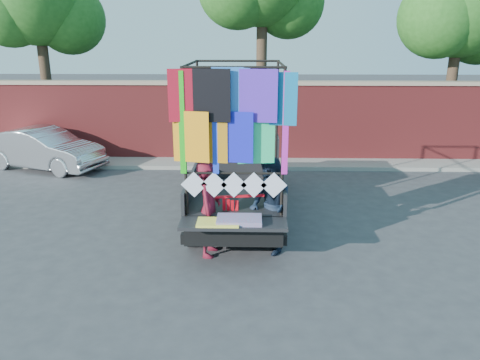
{
  "coord_description": "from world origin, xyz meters",
  "views": [
    {
      "loc": [
        0.68,
        -8.23,
        3.95
      ],
      "look_at": [
        0.47,
        0.17,
        1.38
      ],
      "focal_mm": 35.0,
      "sensor_mm": 36.0,
      "label": 1
    }
  ],
  "objects_px": {
    "woman": "(209,209)",
    "man": "(270,206)",
    "sedan": "(44,149)",
    "pickup_truck": "(238,172)"
  },
  "relations": [
    {
      "from": "woman",
      "to": "man",
      "type": "relative_size",
      "value": 0.98
    },
    {
      "from": "sedan",
      "to": "woman",
      "type": "xyz_separation_m",
      "value": [
        5.65,
        -5.88,
        0.27
      ]
    },
    {
      "from": "pickup_truck",
      "to": "woman",
      "type": "height_order",
      "value": "pickup_truck"
    },
    {
      "from": "woman",
      "to": "man",
      "type": "distance_m",
      "value": 1.15
    },
    {
      "from": "sedan",
      "to": "woman",
      "type": "relative_size",
      "value": 2.13
    },
    {
      "from": "pickup_truck",
      "to": "man",
      "type": "bearing_deg",
      "value": -74.59
    },
    {
      "from": "sedan",
      "to": "man",
      "type": "bearing_deg",
      "value": -110.1
    },
    {
      "from": "man",
      "to": "woman",
      "type": "bearing_deg",
      "value": -107.06
    },
    {
      "from": "pickup_truck",
      "to": "sedan",
      "type": "xyz_separation_m",
      "value": [
        -6.12,
        3.33,
        -0.25
      ]
    },
    {
      "from": "sedan",
      "to": "man",
      "type": "relative_size",
      "value": 2.09
    }
  ]
}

